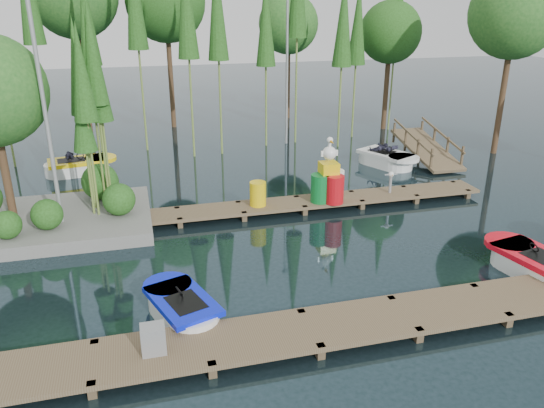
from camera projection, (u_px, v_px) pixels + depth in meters
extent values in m
plane|color=#1F3239|center=(260.00, 248.00, 15.11)|extent=(90.00, 90.00, 0.00)
cube|color=brown|center=(310.00, 329.00, 10.96)|extent=(18.00, 1.50, 0.10)
cube|color=brown|center=(93.00, 394.00, 9.44)|extent=(0.16, 0.16, 0.50)
cube|color=brown|center=(96.00, 352.00, 10.58)|extent=(0.16, 0.16, 0.50)
cube|color=brown|center=(212.00, 374.00, 9.95)|extent=(0.16, 0.16, 0.50)
cube|color=brown|center=(203.00, 336.00, 11.09)|extent=(0.16, 0.16, 0.50)
cube|color=brown|center=(320.00, 356.00, 10.47)|extent=(0.16, 0.16, 0.50)
cube|color=brown|center=(301.00, 321.00, 11.60)|extent=(0.16, 0.16, 0.50)
cube|color=brown|center=(418.00, 339.00, 10.98)|extent=(0.16, 0.16, 0.50)
cube|color=brown|center=(390.00, 307.00, 12.11)|extent=(0.16, 0.16, 0.50)
cube|color=brown|center=(507.00, 324.00, 11.49)|extent=(0.16, 0.16, 0.50)
cube|color=brown|center=(473.00, 294.00, 12.63)|extent=(0.16, 0.16, 0.50)
cube|color=brown|center=(271.00, 205.00, 17.51)|extent=(15.00, 1.20, 0.10)
cube|color=brown|center=(40.00, 240.00, 15.45)|extent=(0.16, 0.16, 0.50)
cube|color=brown|center=(45.00, 227.00, 16.32)|extent=(0.16, 0.16, 0.50)
cube|color=brown|center=(112.00, 233.00, 15.94)|extent=(0.16, 0.16, 0.50)
cube|color=brown|center=(113.00, 221.00, 16.80)|extent=(0.16, 0.16, 0.50)
cube|color=brown|center=(180.00, 226.00, 16.42)|extent=(0.16, 0.16, 0.50)
cube|color=brown|center=(177.00, 215.00, 17.28)|extent=(0.16, 0.16, 0.50)
cube|color=brown|center=(244.00, 219.00, 16.90)|extent=(0.16, 0.16, 0.50)
cube|color=brown|center=(238.00, 209.00, 17.77)|extent=(0.16, 0.16, 0.50)
cube|color=brown|center=(305.00, 213.00, 17.39)|extent=(0.16, 0.16, 0.50)
cube|color=brown|center=(296.00, 203.00, 18.25)|extent=(0.16, 0.16, 0.50)
cube|color=brown|center=(362.00, 207.00, 17.87)|extent=(0.16, 0.16, 0.50)
cube|color=brown|center=(351.00, 198.00, 18.74)|extent=(0.16, 0.16, 0.50)
cube|color=brown|center=(416.00, 202.00, 18.36)|extent=(0.16, 0.16, 0.50)
cube|color=brown|center=(403.00, 193.00, 19.22)|extent=(0.16, 0.16, 0.50)
cube|color=brown|center=(467.00, 197.00, 18.84)|extent=(0.16, 0.16, 0.50)
cube|color=brown|center=(452.00, 188.00, 19.70)|extent=(0.16, 0.16, 0.50)
cube|color=slate|center=(48.00, 223.00, 16.31)|extent=(6.20, 4.20, 0.42)
sphere|color=#285D1D|center=(47.00, 214.00, 15.22)|extent=(0.90, 0.90, 0.90)
sphere|color=#285D1D|center=(100.00, 182.00, 17.48)|extent=(1.20, 1.20, 1.20)
sphere|color=#285D1D|center=(7.00, 225.00, 14.64)|extent=(0.80, 0.80, 0.80)
sphere|color=#285D1D|center=(119.00, 199.00, 16.22)|extent=(1.00, 1.00, 1.00)
cylinder|color=#48311E|center=(4.00, 165.00, 15.77)|extent=(0.24, 0.24, 3.60)
cylinder|color=olive|center=(97.00, 127.00, 16.22)|extent=(0.07, 0.07, 5.93)
cone|color=#285D1D|center=(88.00, 57.00, 15.47)|extent=(0.70, 0.70, 2.97)
cylinder|color=olive|center=(86.00, 133.00, 16.05)|extent=(0.07, 0.07, 5.66)
cone|color=#285D1D|center=(77.00, 66.00, 15.33)|extent=(0.70, 0.70, 2.83)
cylinder|color=olive|center=(104.00, 137.00, 16.42)|extent=(0.07, 0.07, 5.22)
cone|color=#285D1D|center=(97.00, 77.00, 15.76)|extent=(0.70, 0.70, 2.61)
cylinder|color=olive|center=(90.00, 140.00, 15.54)|extent=(0.07, 0.07, 5.53)
cone|color=#285D1D|center=(81.00, 72.00, 14.84)|extent=(0.70, 0.70, 2.76)
cylinder|color=olive|center=(88.00, 164.00, 15.90)|extent=(0.07, 0.07, 4.01)
cone|color=#285D1D|center=(82.00, 117.00, 15.39)|extent=(0.70, 0.70, 2.01)
cylinder|color=olive|center=(100.00, 124.00, 16.12)|extent=(0.07, 0.07, 6.11)
cone|color=#285D1D|center=(92.00, 52.00, 15.34)|extent=(0.70, 0.70, 3.05)
cylinder|color=#48311E|center=(504.00, 86.00, 23.27)|extent=(0.26, 0.26, 6.06)
sphere|color=#316B26|center=(515.00, 13.00, 22.17)|extent=(3.81, 3.81, 3.81)
cylinder|color=#48311E|center=(387.00, 82.00, 27.97)|extent=(0.26, 0.26, 5.02)
sphere|color=#285D1D|center=(390.00, 32.00, 27.06)|extent=(3.16, 3.16, 3.16)
cylinder|color=#48311E|center=(288.00, 72.00, 30.56)|extent=(0.26, 0.26, 5.31)
sphere|color=#316B26|center=(288.00, 24.00, 29.59)|extent=(3.34, 3.34, 3.34)
cylinder|color=#48311E|center=(170.00, 67.00, 28.14)|extent=(0.26, 0.26, 6.46)
sphere|color=#285D1D|center=(166.00, 2.00, 26.97)|extent=(4.06, 4.06, 4.06)
cylinder|color=#48311E|center=(82.00, 66.00, 26.99)|extent=(0.26, 0.26, 6.85)
cylinder|color=olive|center=(36.00, 46.00, 21.50)|extent=(0.09, 0.09, 9.66)
cylinder|color=olive|center=(92.00, 66.00, 23.26)|extent=(0.09, 0.09, 7.69)
cone|color=#285D1D|center=(86.00, 14.00, 22.47)|extent=(0.90, 0.90, 4.23)
cylinder|color=olive|center=(139.00, 51.00, 23.19)|extent=(0.09, 0.09, 8.99)
cylinder|color=olive|center=(189.00, 60.00, 22.31)|extent=(0.09, 0.09, 8.44)
cone|color=#285D1D|center=(186.00, 0.00, 21.46)|extent=(0.90, 0.90, 4.64)
cylinder|color=olive|center=(219.00, 61.00, 22.78)|extent=(0.09, 0.09, 8.22)
cone|color=#285D1D|center=(217.00, 4.00, 21.94)|extent=(0.90, 0.90, 4.52)
cylinder|color=olive|center=(266.00, 67.00, 24.26)|extent=(0.09, 0.09, 7.41)
cone|color=#285D1D|center=(266.00, 19.00, 23.51)|extent=(0.90, 0.90, 4.07)
cylinder|color=olive|center=(297.00, 39.00, 24.40)|extent=(0.09, 0.09, 9.77)
cylinder|color=olive|center=(341.00, 67.00, 24.11)|extent=(0.09, 0.09, 7.40)
cone|color=#285D1D|center=(344.00, 19.00, 23.36)|extent=(0.90, 0.90, 4.07)
cylinder|color=olive|center=(356.00, 65.00, 25.92)|extent=(0.09, 0.09, 7.14)
cone|color=#285D1D|center=(358.00, 22.00, 25.19)|extent=(0.90, 0.90, 3.93)
cylinder|color=olive|center=(395.00, 47.00, 27.16)|extent=(0.09, 0.09, 8.61)
cylinder|color=gray|center=(46.00, 119.00, 14.78)|extent=(0.12, 0.12, 7.00)
cylinder|color=gray|center=(287.00, 70.00, 24.70)|extent=(0.12, 0.12, 7.00)
cube|color=brown|center=(426.00, 149.00, 22.91)|extent=(1.50, 3.94, 0.95)
cube|color=brown|center=(431.00, 159.00, 21.29)|extent=(0.08, 0.08, 0.90)
cube|color=brown|center=(418.00, 150.00, 22.24)|extent=(0.08, 0.08, 0.90)
cube|color=brown|center=(405.00, 141.00, 23.19)|extent=(0.08, 0.08, 0.90)
cube|color=brown|center=(394.00, 133.00, 24.14)|extent=(0.08, 0.08, 0.90)
cube|color=brown|center=(413.00, 136.00, 22.52)|extent=(0.06, 3.54, 0.83)
cube|color=brown|center=(462.00, 157.00, 21.62)|extent=(0.08, 0.08, 0.90)
cube|color=brown|center=(447.00, 148.00, 22.57)|extent=(0.08, 0.08, 0.90)
cube|color=brown|center=(434.00, 139.00, 23.52)|extent=(0.08, 0.08, 0.90)
cube|color=brown|center=(422.00, 131.00, 24.47)|extent=(0.08, 0.08, 0.90)
cube|color=brown|center=(442.00, 134.00, 22.86)|extent=(0.06, 3.54, 0.83)
cube|color=white|center=(183.00, 312.00, 11.69)|extent=(1.39, 1.40, 0.50)
cylinder|color=white|center=(173.00, 301.00, 12.12)|extent=(1.39, 1.39, 0.50)
cylinder|color=white|center=(194.00, 324.00, 11.26)|extent=(1.39, 1.39, 0.50)
cube|color=#0819D8|center=(182.00, 301.00, 11.59)|extent=(1.67, 2.17, 0.13)
cylinder|color=#0819D8|center=(168.00, 286.00, 12.21)|extent=(1.42, 1.42, 0.13)
cube|color=black|center=(186.00, 303.00, 11.43)|extent=(0.94, 1.08, 0.05)
torus|color=black|center=(179.00, 291.00, 11.63)|extent=(0.21, 0.28, 0.24)
cube|color=white|center=(536.00, 268.00, 13.54)|extent=(1.45, 1.46, 0.56)
cylinder|color=white|center=(516.00, 258.00, 14.06)|extent=(1.45, 1.45, 0.56)
cube|color=red|center=(538.00, 257.00, 13.43)|extent=(1.65, 2.35, 0.14)
cylinder|color=red|center=(509.00, 243.00, 14.19)|extent=(1.47, 1.47, 0.14)
torus|color=black|center=(534.00, 247.00, 13.48)|extent=(0.20, 0.31, 0.27)
cube|color=white|center=(78.00, 169.00, 21.41)|extent=(1.43, 1.43, 0.57)
cylinder|color=white|center=(94.00, 167.00, 21.64)|extent=(1.42, 1.42, 0.57)
cylinder|color=white|center=(61.00, 171.00, 21.18)|extent=(1.42, 1.42, 0.57)
cube|color=yellow|center=(77.00, 161.00, 21.30)|extent=(2.35, 1.59, 0.15)
cylinder|color=yellow|center=(100.00, 159.00, 21.64)|extent=(1.45, 1.45, 0.15)
cube|color=black|center=(71.00, 161.00, 21.20)|extent=(1.14, 0.92, 0.06)
torus|color=black|center=(80.00, 156.00, 21.28)|extent=(0.31, 0.20, 0.28)
imported|color=#1E1E2D|center=(69.00, 155.00, 21.09)|extent=(0.50, 0.40, 1.02)
cube|color=white|center=(385.00, 161.00, 22.46)|extent=(1.67, 1.68, 0.57)
cylinder|color=white|center=(397.00, 164.00, 22.01)|extent=(1.67, 1.67, 0.57)
cylinder|color=white|center=(374.00, 158.00, 22.90)|extent=(1.67, 1.67, 0.57)
cube|color=white|center=(386.00, 154.00, 22.34)|extent=(2.09, 2.51, 0.15)
cylinder|color=white|center=(404.00, 158.00, 21.70)|extent=(1.70, 1.70, 0.15)
cube|color=black|center=(382.00, 152.00, 22.47)|extent=(1.14, 1.26, 0.06)
torus|color=black|center=(389.00, 150.00, 22.16)|extent=(0.26, 0.33, 0.28)
imported|color=#1E1E2D|center=(381.00, 146.00, 22.43)|extent=(0.46, 0.51, 0.94)
imported|color=#1E1E2D|center=(393.00, 148.00, 22.42)|extent=(0.35, 0.40, 0.71)
cube|color=gray|center=(153.00, 339.00, 10.09)|extent=(0.46, 0.39, 0.56)
cylinder|color=yellow|center=(258.00, 194.00, 17.24)|extent=(0.53, 0.53, 0.80)
cylinder|color=#0B6B29|center=(320.00, 188.00, 17.52)|extent=(0.63, 0.63, 0.94)
cylinder|color=white|center=(335.00, 184.00, 17.95)|extent=(0.63, 0.63, 0.94)
cylinder|color=red|center=(334.00, 189.00, 17.43)|extent=(0.63, 0.63, 0.94)
cube|color=yellow|center=(329.00, 168.00, 17.45)|extent=(0.58, 0.58, 0.37)
sphere|color=white|center=(329.00, 153.00, 17.27)|extent=(0.46, 0.46, 0.46)
cylinder|color=white|center=(330.00, 145.00, 17.18)|extent=(0.10, 0.10, 0.31)
sphere|color=white|center=(330.00, 140.00, 17.11)|extent=(0.21, 0.21, 0.21)
cone|color=#FF9C0D|center=(332.00, 142.00, 16.93)|extent=(0.10, 0.31, 0.10)
cube|color=white|center=(329.00, 153.00, 17.27)|extent=(0.58, 0.06, 0.19)
cylinder|color=gray|center=(390.00, 185.00, 18.41)|extent=(0.10, 0.10, 0.57)
sphere|color=white|center=(391.00, 174.00, 18.27)|extent=(0.19, 0.19, 0.19)
cube|color=gray|center=(391.00, 174.00, 18.27)|extent=(0.48, 0.04, 0.04)
cone|color=#FF9C0D|center=(393.00, 175.00, 18.16)|extent=(0.04, 0.10, 0.04)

